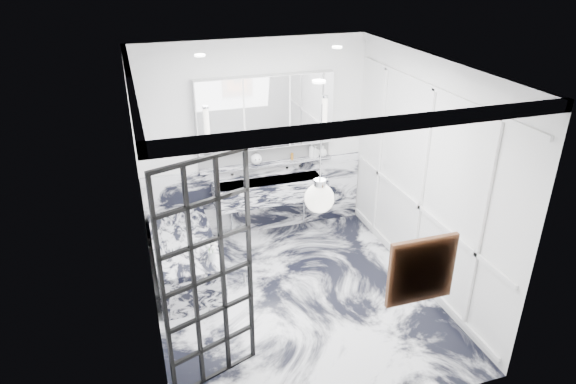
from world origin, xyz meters
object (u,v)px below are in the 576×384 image
object	(u,v)px
trough_sink	(270,190)
mirror_cabinet	(266,112)
crittall_door	(209,279)
bathtub	(185,258)

from	to	relation	value
trough_sink	mirror_cabinet	world-z (taller)	mirror_cabinet
crittall_door	bathtub	bearing A→B (deg)	71.47
bathtub	mirror_cabinet	bearing A→B (deg)	32.06
crittall_door	bathtub	xyz separation A→B (m)	(-0.05, 1.79, -0.87)
bathtub	trough_sink	bearing A→B (deg)	26.48
crittall_door	bathtub	world-z (taller)	crittall_door
crittall_door	mirror_cabinet	bearing A→B (deg)	43.98
crittall_door	bathtub	size ratio (longest dim) A/B	1.39
crittall_door	mirror_cabinet	xyz separation A→B (m)	(1.28, 2.62, 0.67)
trough_sink	bathtub	distance (m)	1.55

